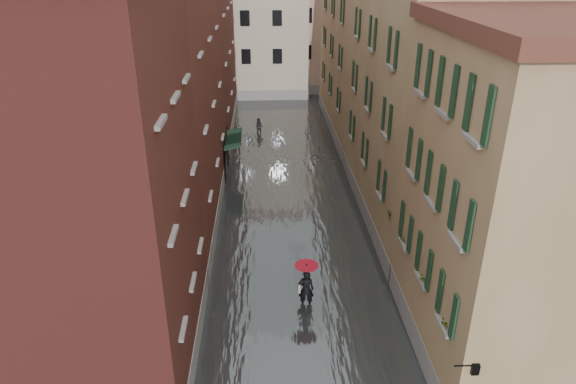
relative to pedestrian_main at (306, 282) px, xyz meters
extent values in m
plane|color=#5B5A5D|center=(-0.19, -0.83, -1.27)|extent=(120.00, 120.00, 0.00)
cube|color=#404646|center=(-0.19, 12.17, -1.17)|extent=(10.00, 60.00, 0.20)
cube|color=maroon|center=(-7.19, -2.83, 5.23)|extent=(6.00, 8.00, 13.00)
cube|color=#5D2A1D|center=(-7.19, 8.17, 4.98)|extent=(6.00, 14.00, 12.50)
cube|color=maroon|center=(-7.19, 23.17, 5.73)|extent=(6.00, 16.00, 14.00)
cube|color=olive|center=(6.81, -2.83, 4.48)|extent=(6.00, 8.00, 11.50)
cube|color=tan|center=(6.81, 8.17, 5.23)|extent=(6.00, 14.00, 13.00)
cube|color=olive|center=(6.81, 23.17, 4.48)|extent=(6.00, 16.00, 11.50)
cube|color=beige|center=(-3.19, 37.17, 5.23)|extent=(12.00, 9.00, 13.00)
cube|color=tan|center=(5.81, 39.17, 4.73)|extent=(10.00, 9.00, 12.00)
cube|color=#173423|center=(-3.64, 13.87, 1.28)|extent=(1.09, 2.81, 0.31)
cylinder|color=black|center=(-4.14, 12.47, 0.13)|extent=(0.06, 0.06, 2.80)
cylinder|color=black|center=(-4.14, 15.28, 0.13)|extent=(0.06, 0.06, 2.80)
cube|color=#173423|center=(-3.64, 14.76, 1.28)|extent=(1.09, 3.09, 0.31)
cylinder|color=black|center=(-4.14, 13.22, 0.13)|extent=(0.06, 0.06, 2.80)
cylinder|color=black|center=(-4.14, 16.31, 0.13)|extent=(0.06, 0.06, 2.80)
cylinder|color=black|center=(3.86, -6.83, 1.83)|extent=(0.60, 0.05, 0.05)
cube|color=black|center=(4.16, -6.83, 1.73)|extent=(0.22, 0.22, 0.35)
cube|color=beige|center=(4.16, -6.83, 1.73)|extent=(0.14, 0.14, 0.24)
cube|color=brown|center=(3.93, -5.27, 1.88)|extent=(0.22, 0.85, 0.18)
imported|color=#265926|center=(3.93, -5.27, 2.30)|extent=(0.59, 0.51, 0.66)
cube|color=brown|center=(3.93, -2.93, 1.88)|extent=(0.22, 0.85, 0.18)
imported|color=#265926|center=(3.93, -2.93, 2.30)|extent=(0.59, 0.51, 0.66)
cube|color=brown|center=(3.93, -0.18, 1.88)|extent=(0.22, 0.85, 0.18)
imported|color=#265926|center=(3.93, -0.18, 2.30)|extent=(0.59, 0.51, 0.66)
cube|color=brown|center=(3.93, 2.06, 1.88)|extent=(0.22, 0.85, 0.18)
imported|color=#265926|center=(3.93, 2.06, 2.30)|extent=(0.59, 0.51, 0.66)
imported|color=black|center=(0.00, 0.00, -0.37)|extent=(0.68, 0.47, 1.78)
cube|color=#BEB09D|center=(-0.28, 0.05, -0.32)|extent=(0.08, 0.30, 0.38)
cylinder|color=black|center=(0.00, 0.00, 0.08)|extent=(0.02, 0.02, 1.00)
cone|color=#A40A1C|center=(0.00, 0.00, 0.65)|extent=(1.01, 1.01, 0.28)
imported|color=black|center=(-2.01, 22.53, -0.56)|extent=(0.83, 0.75, 1.40)
camera|label=1|loc=(-1.59, -17.48, 12.29)|focal=32.00mm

